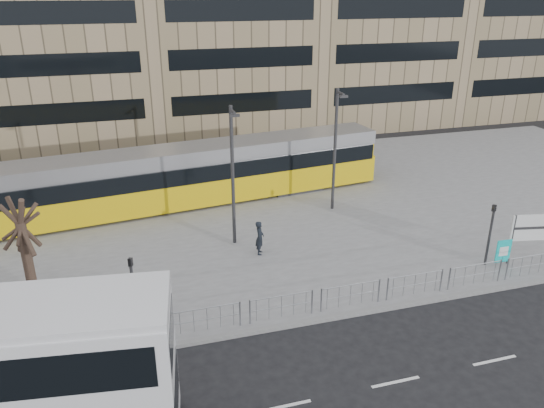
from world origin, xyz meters
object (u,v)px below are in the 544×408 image
object	(u,v)px
ad_panel	(503,252)
lamp_post_west	(233,171)
tram	(142,182)
pedestrian	(260,238)
traffic_light_west	(133,285)
traffic_light_east	(491,227)
bare_tree	(14,193)
lamp_post_east	(335,145)
station_sign	(533,230)

from	to	relation	value
ad_panel	lamp_post_west	bearing A→B (deg)	154.56
ad_panel	lamp_post_west	world-z (taller)	lamp_post_west
tram	pedestrian	world-z (taller)	tram
ad_panel	traffic_light_west	distance (m)	16.92
ad_panel	traffic_light_east	distance (m)	1.34
tram	bare_tree	size ratio (longest dim) A/B	4.58
tram	pedestrian	bearing A→B (deg)	-62.08
lamp_post_west	lamp_post_east	xyz separation A→B (m)	(6.64, 2.80, -0.01)
station_sign	lamp_post_east	bearing A→B (deg)	137.57
ad_panel	traffic_light_west	world-z (taller)	traffic_light_west
station_sign	bare_tree	world-z (taller)	bare_tree
tram	ad_panel	bearing A→B (deg)	-44.24
ad_panel	pedestrian	size ratio (longest dim) A/B	0.82
station_sign	pedestrian	xyz separation A→B (m)	(-12.18, 4.57, -0.88)
station_sign	bare_tree	bearing A→B (deg)	-178.00
lamp_post_west	lamp_post_east	world-z (taller)	lamp_post_west
station_sign	traffic_light_east	world-z (taller)	traffic_light_east
traffic_light_east	bare_tree	size ratio (longest dim) A/B	0.46
pedestrian	lamp_post_east	xyz separation A→B (m)	(5.71, 4.31, 3.09)
traffic_light_east	tram	bearing A→B (deg)	118.99
pedestrian	lamp_post_east	size ratio (longest dim) A/B	0.24
traffic_light_west	traffic_light_east	world-z (taller)	same
tram	station_sign	xyz separation A→B (m)	(17.32, -11.88, -0.05)
traffic_light_west	lamp_post_east	bearing A→B (deg)	59.45
pedestrian	traffic_light_east	distance (m)	10.99
station_sign	lamp_post_west	size ratio (longest dim) A/B	0.35
pedestrian	lamp_post_west	xyz separation A→B (m)	(-0.94, 1.51, 3.10)
pedestrian	traffic_light_east	bearing A→B (deg)	-92.57
ad_panel	traffic_light_east	xyz separation A→B (m)	(-0.53, 0.45, 1.14)
traffic_light_east	bare_tree	world-z (taller)	bare_tree
ad_panel	bare_tree	size ratio (longest dim) A/B	0.21
tram	lamp_post_east	bearing A→B (deg)	-22.66
station_sign	lamp_post_west	world-z (taller)	lamp_post_west
lamp_post_west	traffic_light_east	bearing A→B (deg)	-27.10
tram	station_sign	distance (m)	21.00
traffic_light_east	lamp_post_west	distance (m)	12.57
traffic_light_east	lamp_post_west	bearing A→B (deg)	128.78
traffic_light_east	lamp_post_east	xyz separation A→B (m)	(-4.41, 8.46, 1.99)
tram	traffic_light_west	xyz separation A→B (m)	(-1.09, -12.02, 0.18)
lamp_post_east	lamp_post_west	bearing A→B (deg)	-157.13
lamp_post_east	bare_tree	xyz separation A→B (m)	(-16.15, -5.10, 0.73)
station_sign	ad_panel	bearing A→B (deg)	-167.41
tram	bare_tree	world-z (taller)	bare_tree
tram	pedestrian	size ratio (longest dim) A/B	17.51
lamp_post_east	traffic_light_east	bearing A→B (deg)	-62.47
tram	lamp_post_east	size ratio (longest dim) A/B	4.24
station_sign	traffic_light_east	xyz separation A→B (m)	(-2.06, 0.42, 0.22)
pedestrian	lamp_post_east	distance (m)	7.79
bare_tree	traffic_light_east	bearing A→B (deg)	-9.28
ad_panel	bare_tree	distance (m)	21.78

